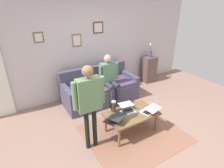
{
  "coord_description": "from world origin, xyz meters",
  "views": [
    {
      "loc": [
        1.89,
        2.31,
        2.5
      ],
      "look_at": [
        -0.01,
        -0.82,
        0.8
      ],
      "focal_mm": 29.24,
      "sensor_mm": 36.0,
      "label": 1
    }
  ],
  "objects_px": {
    "couch": "(100,90)",
    "laptop_left": "(127,109)",
    "side_shelf": "(149,69)",
    "laptop_right": "(114,119)",
    "flower_vase": "(150,52)",
    "person_seated": "(109,77)",
    "laptop_center": "(150,110)",
    "person_standing": "(89,98)",
    "french_press": "(114,106)",
    "coffee_table": "(131,115)"
  },
  "relations": [
    {
      "from": "couch",
      "to": "laptop_left",
      "type": "height_order",
      "value": "couch"
    },
    {
      "from": "coffee_table",
      "to": "person_standing",
      "type": "relative_size",
      "value": 0.65
    },
    {
      "from": "person_seated",
      "to": "laptop_center",
      "type": "bearing_deg",
      "value": 94.24
    },
    {
      "from": "flower_vase",
      "to": "coffee_table",
      "type": "bearing_deg",
      "value": 41.06
    },
    {
      "from": "laptop_left",
      "to": "laptop_center",
      "type": "relative_size",
      "value": 0.91
    },
    {
      "from": "laptop_center",
      "to": "person_standing",
      "type": "bearing_deg",
      "value": -8.84
    },
    {
      "from": "french_press",
      "to": "person_seated",
      "type": "height_order",
      "value": "person_seated"
    },
    {
      "from": "laptop_right",
      "to": "french_press",
      "type": "distance_m",
      "value": 0.32
    },
    {
      "from": "flower_vase",
      "to": "person_standing",
      "type": "height_order",
      "value": "person_standing"
    },
    {
      "from": "laptop_right",
      "to": "laptop_left",
      "type": "bearing_deg",
      "value": -159.88
    },
    {
      "from": "laptop_left",
      "to": "person_seated",
      "type": "xyz_separation_m",
      "value": [
        -0.26,
        -1.15,
        0.24
      ]
    },
    {
      "from": "couch",
      "to": "laptop_center",
      "type": "xyz_separation_m",
      "value": [
        -0.28,
        1.65,
        0.18
      ]
    },
    {
      "from": "person_seated",
      "to": "person_standing",
      "type": "bearing_deg",
      "value": 47.91
    },
    {
      "from": "person_seated",
      "to": "side_shelf",
      "type": "bearing_deg",
      "value": -163.96
    },
    {
      "from": "side_shelf",
      "to": "person_seated",
      "type": "xyz_separation_m",
      "value": [
        1.81,
        0.52,
        0.31
      ]
    },
    {
      "from": "couch",
      "to": "coffee_table",
      "type": "bearing_deg",
      "value": 87.5
    },
    {
      "from": "laptop_right",
      "to": "side_shelf",
      "type": "distance_m",
      "value": 3.07
    },
    {
      "from": "laptop_center",
      "to": "person_standing",
      "type": "xyz_separation_m",
      "value": [
        1.22,
        -0.19,
        0.53
      ]
    },
    {
      "from": "laptop_center",
      "to": "side_shelf",
      "type": "xyz_separation_m",
      "value": [
        -1.71,
        -1.94,
        -0.07
      ]
    },
    {
      "from": "laptop_center",
      "to": "flower_vase",
      "type": "bearing_deg",
      "value": -131.26
    },
    {
      "from": "person_seated",
      "to": "laptop_right",
      "type": "bearing_deg",
      "value": 63.11
    },
    {
      "from": "couch",
      "to": "french_press",
      "type": "relative_size",
      "value": 7.36
    },
    {
      "from": "flower_vase",
      "to": "laptop_right",
      "type": "bearing_deg",
      "value": 36.4
    },
    {
      "from": "flower_vase",
      "to": "french_press",
      "type": "bearing_deg",
      "value": 33.72
    },
    {
      "from": "coffee_table",
      "to": "side_shelf",
      "type": "relative_size",
      "value": 1.24
    },
    {
      "from": "laptop_center",
      "to": "person_seated",
      "type": "height_order",
      "value": "person_seated"
    },
    {
      "from": "laptop_center",
      "to": "flower_vase",
      "type": "height_order",
      "value": "flower_vase"
    },
    {
      "from": "side_shelf",
      "to": "flower_vase",
      "type": "relative_size",
      "value": 1.89
    },
    {
      "from": "laptop_center",
      "to": "flower_vase",
      "type": "xyz_separation_m",
      "value": [
        -1.71,
        -1.94,
        0.51
      ]
    },
    {
      "from": "french_press",
      "to": "flower_vase",
      "type": "bearing_deg",
      "value": -146.28
    },
    {
      "from": "french_press",
      "to": "flower_vase",
      "type": "height_order",
      "value": "flower_vase"
    },
    {
      "from": "laptop_left",
      "to": "flower_vase",
      "type": "height_order",
      "value": "flower_vase"
    },
    {
      "from": "laptop_left",
      "to": "flower_vase",
      "type": "relative_size",
      "value": 0.8
    },
    {
      "from": "person_standing",
      "to": "french_press",
      "type": "bearing_deg",
      "value": -161.02
    },
    {
      "from": "coffee_table",
      "to": "side_shelf",
      "type": "height_order",
      "value": "side_shelf"
    },
    {
      "from": "coffee_table",
      "to": "laptop_center",
      "type": "relative_size",
      "value": 2.67
    },
    {
      "from": "laptop_center",
      "to": "laptop_right",
      "type": "height_order",
      "value": "laptop_center"
    },
    {
      "from": "coffee_table",
      "to": "laptop_center",
      "type": "xyz_separation_m",
      "value": [
        -0.34,
        0.16,
        0.1
      ]
    },
    {
      "from": "side_shelf",
      "to": "person_standing",
      "type": "distance_m",
      "value": 3.46
    },
    {
      "from": "couch",
      "to": "flower_vase",
      "type": "xyz_separation_m",
      "value": [
        -1.98,
        -0.3,
        0.69
      ]
    },
    {
      "from": "flower_vase",
      "to": "person_seated",
      "type": "bearing_deg",
      "value": 16.09
    },
    {
      "from": "laptop_right",
      "to": "person_seated",
      "type": "relative_size",
      "value": 0.35
    },
    {
      "from": "couch",
      "to": "person_standing",
      "type": "relative_size",
      "value": 1.22
    },
    {
      "from": "side_shelf",
      "to": "laptop_right",
      "type": "bearing_deg",
      "value": 36.36
    },
    {
      "from": "laptop_left",
      "to": "person_seated",
      "type": "distance_m",
      "value": 1.2
    },
    {
      "from": "laptop_right",
      "to": "person_seated",
      "type": "xyz_separation_m",
      "value": [
        -0.66,
        -1.3,
        0.24
      ]
    },
    {
      "from": "side_shelf",
      "to": "person_seated",
      "type": "bearing_deg",
      "value": 16.04
    },
    {
      "from": "couch",
      "to": "french_press",
      "type": "bearing_deg",
      "value": 75.0
    },
    {
      "from": "couch",
      "to": "coffee_table",
      "type": "distance_m",
      "value": 1.49
    },
    {
      "from": "coffee_table",
      "to": "person_seated",
      "type": "height_order",
      "value": "person_seated"
    }
  ]
}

